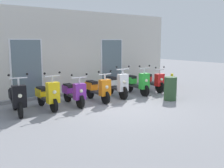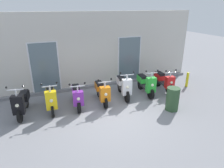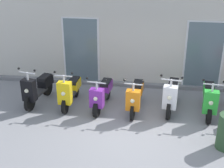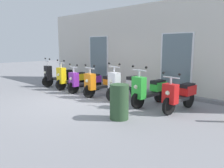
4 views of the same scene
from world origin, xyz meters
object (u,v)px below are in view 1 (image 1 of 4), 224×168
scooter_yellow (47,95)px  curb_bollard (172,81)px  scooter_white (117,85)px  scooter_red (152,81)px  scooter_purple (73,93)px  scooter_orange (98,89)px  scooter_green (137,83)px  scooter_black (17,98)px  trash_bin (170,89)px

scooter_yellow → curb_bollard: size_ratio=2.20×
curb_bollard → scooter_white: bearing=179.6°
scooter_yellow → scooter_red: scooter_yellow is taller
scooter_purple → curb_bollard: size_ratio=2.25×
scooter_orange → scooter_white: 1.03m
scooter_green → scooter_yellow: bearing=179.6°
scooter_orange → curb_bollard: scooter_orange is taller
scooter_yellow → scooter_green: bearing=-0.4°
scooter_black → scooter_green: (5.02, -0.03, -0.01)m
scooter_purple → curb_bollard: (5.38, 0.05, -0.09)m
scooter_black → curb_bollard: size_ratio=2.24×
scooter_black → scooter_purple: 1.97m
scooter_orange → scooter_red: scooter_orange is taller
scooter_yellow → scooter_white: bearing=1.0°
scooter_black → curb_bollard: scooter_black is taller
scooter_green → scooter_purple: bearing=179.9°
scooter_white → curb_bollard: scooter_white is taller
scooter_orange → trash_bin: (2.25, -1.55, -0.03)m
scooter_green → trash_bin: (0.19, -1.61, -0.04)m
curb_bollard → scooter_green: bearing=-178.6°
scooter_purple → scooter_white: bearing=2.0°
scooter_white → trash_bin: 2.09m
scooter_orange → scooter_red: (3.04, 0.13, -0.00)m
curb_bollard → trash_bin: 2.71m
scooter_purple → scooter_orange: bearing=-3.8°
scooter_green → curb_bollard: scooter_green is taller
scooter_black → scooter_purple: (1.96, -0.03, -0.06)m
scooter_purple → scooter_red: scooter_purple is taller
scooter_red → trash_bin: size_ratio=1.74×
scooter_purple → trash_bin: (3.24, -1.61, 0.01)m
scooter_black → curb_bollard: bearing=0.2°
scooter_orange → scooter_white: scooter_white is taller
scooter_black → trash_bin: scooter_black is taller
scooter_orange → curb_bollard: (4.39, 0.11, -0.13)m
scooter_yellow → scooter_red: size_ratio=1.00×
scooter_red → trash_bin: bearing=-115.2°
scooter_black → scooter_white: bearing=0.6°
scooter_yellow → trash_bin: (4.21, -1.63, -0.03)m
scooter_black → scooter_yellow: bearing=-0.5°
scooter_red → curb_bollard: bearing=-0.7°
scooter_red → scooter_yellow: bearing=-179.5°
scooter_white → scooter_red: scooter_white is taller
scooter_white → trash_bin: size_ratio=1.79×
scooter_black → scooter_red: size_ratio=1.01×
curb_bollard → trash_bin: bearing=-142.1°
scooter_black → scooter_orange: scooter_black is taller
scooter_black → scooter_orange: 2.96m
scooter_green → curb_bollard: bearing=1.4°
scooter_white → scooter_purple: bearing=-178.0°
scooter_white → scooter_green: size_ratio=1.02×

